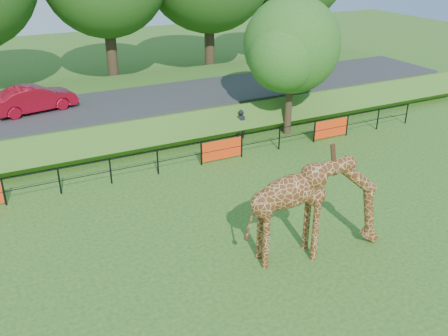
{
  "coord_description": "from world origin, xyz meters",
  "views": [
    {
      "loc": [
        -6.06,
        -10.22,
        9.08
      ],
      "look_at": [
        0.8,
        3.42,
        2.0
      ],
      "focal_mm": 40.0,
      "sensor_mm": 36.0,
      "label": 1
    }
  ],
  "objects_px": {
    "visitor": "(241,124)",
    "tree_east": "(293,48)",
    "car_red": "(34,99)",
    "giraffe": "(317,208)"
  },
  "relations": [
    {
      "from": "car_red",
      "to": "visitor",
      "type": "relative_size",
      "value": 2.63
    },
    {
      "from": "tree_east",
      "to": "car_red",
      "type": "bearing_deg",
      "value": 157.03
    },
    {
      "from": "giraffe",
      "to": "visitor",
      "type": "xyz_separation_m",
      "value": [
        2.68,
        9.77,
        -0.89
      ]
    },
    {
      "from": "visitor",
      "to": "car_red",
      "type": "bearing_deg",
      "value": -4.15
    },
    {
      "from": "giraffe",
      "to": "visitor",
      "type": "distance_m",
      "value": 10.17
    },
    {
      "from": "visitor",
      "to": "tree_east",
      "type": "height_order",
      "value": "tree_east"
    },
    {
      "from": "giraffe",
      "to": "tree_east",
      "type": "xyz_separation_m",
      "value": [
        5.21,
        9.32,
        2.65
      ]
    },
    {
      "from": "car_red",
      "to": "visitor",
      "type": "bearing_deg",
      "value": -127.96
    },
    {
      "from": "visitor",
      "to": "tree_east",
      "type": "distance_m",
      "value": 4.38
    },
    {
      "from": "giraffe",
      "to": "visitor",
      "type": "height_order",
      "value": "giraffe"
    }
  ]
}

